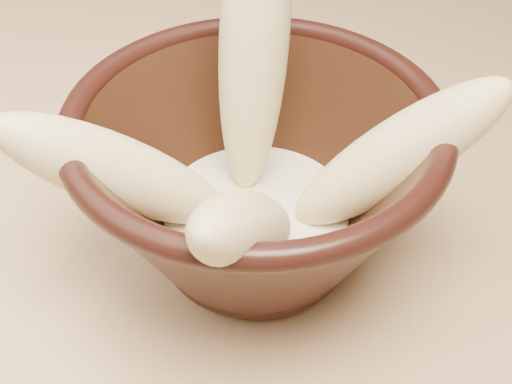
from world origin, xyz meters
TOP-DOWN VIEW (x-y plane):
  - table at (0.00, 0.00)m, footprint 1.20×0.80m
  - bowl at (0.06, -0.12)m, footprint 0.23×0.23m
  - milk_puddle at (0.06, -0.12)m, footprint 0.13×0.13m
  - banana_upright at (0.05, -0.08)m, footprint 0.05×0.09m
  - banana_left at (-0.01, -0.17)m, footprint 0.15×0.12m
  - banana_right at (0.14, -0.11)m, footprint 0.15×0.07m
  - banana_front at (0.07, -0.19)m, footprint 0.05×0.14m

SIDE VIEW (x-z plane):
  - table at x=0.00m, z-range 0.30..1.05m
  - milk_puddle at x=0.06m, z-range 0.78..0.80m
  - bowl at x=0.06m, z-range 0.76..0.89m
  - banana_front at x=0.07m, z-range 0.78..0.91m
  - banana_left at x=-0.01m, z-range 0.78..0.91m
  - banana_right at x=0.14m, z-range 0.78..0.92m
  - banana_upright at x=0.05m, z-range 0.79..1.00m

